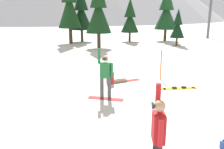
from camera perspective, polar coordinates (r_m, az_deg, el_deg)
The scene contains 11 objects.
snowboarder_foreground at distance 5.03m, azimuth 11.25°, elevation -14.72°, with size 0.66×1.61×2.00m.
snowboarder_midground at distance 9.32m, azimuth -1.62°, elevation -0.27°, with size 1.45×0.90×2.08m.
snowboarder_background at distance 11.72m, azimuth 0.38°, elevation -0.63°, with size 1.85×0.83×0.91m.
loose_snowboard_far_spare at distance 11.34m, azimuth 16.17°, elevation -3.25°, with size 1.85×0.40×0.09m.
trail_marker_pole at distance 12.54m, azimuth 11.96°, elevation 2.33°, with size 0.06×0.06×1.58m, color orange.
pine_tree_broad at distance 28.31m, azimuth -10.47°, elevation 16.63°, with size 2.73×2.73×8.29m.
pine_tree_slender at distance 30.14m, azimuth -7.58°, elevation 15.07°, with size 2.75×2.75×6.80m.
pine_tree_twin at distance 26.90m, azimuth 15.86°, elevation 11.48°, with size 1.56×1.56×4.01m.
pine_tree_short at distance 23.93m, azimuth -3.35°, elevation 15.66°, with size 2.60×2.60×7.06m.
pine_tree_leaning at distance 29.95m, azimuth 4.45°, elevation 13.64°, with size 2.29×2.29×5.35m.
pine_tree_young at distance 31.33m, azimuth 13.24°, elevation 14.88°, with size 2.93×2.93×6.88m.
Camera 1 is at (-5.10, -5.18, 3.38)m, focal length 37.15 mm.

